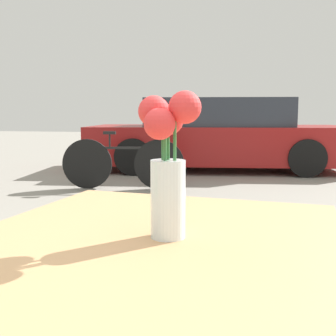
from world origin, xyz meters
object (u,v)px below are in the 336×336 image
(bicycle, at_px, (123,163))
(parked_car, at_px, (217,136))
(flower_vase, at_px, (168,163))
(table_front, at_px, (148,284))

(bicycle, relative_size, parked_car, 0.35)
(flower_vase, xyz_separation_m, parked_car, (-0.59, 6.62, -0.30))
(bicycle, distance_m, parked_car, 2.47)
(bicycle, bearing_deg, table_front, -70.69)
(bicycle, height_order, parked_car, parked_car)
(table_front, height_order, parked_car, parked_car)
(parked_car, bearing_deg, bicycle, -113.97)
(flower_vase, bearing_deg, parked_car, 95.05)
(table_front, relative_size, parked_car, 0.22)
(parked_car, bearing_deg, flower_vase, -84.95)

